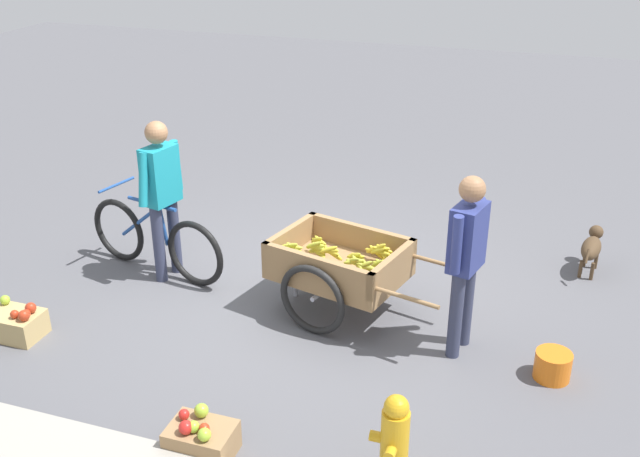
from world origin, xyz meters
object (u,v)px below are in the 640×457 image
(cyclist_person, at_px, (162,187))
(mixed_fruit_crate, at_px, (17,323))
(vendor_person, at_px, (467,251))
(apple_crate, at_px, (201,439))
(fire_hydrant, at_px, (394,440))
(bicycle, at_px, (155,239))
(fruit_cart, at_px, (340,267))
(dog, at_px, (592,247))
(plastic_bucket, at_px, (553,366))

(cyclist_person, distance_m, mixed_fruit_crate, 1.73)
(vendor_person, relative_size, apple_crate, 3.47)
(mixed_fruit_crate, bearing_deg, fire_hydrant, 169.40)
(bicycle, xyz_separation_m, cyclist_person, (-0.15, 0.03, 0.58))
(bicycle, xyz_separation_m, fire_hydrant, (-2.87, 2.04, -0.02))
(vendor_person, height_order, apple_crate, vendor_person)
(fruit_cart, relative_size, apple_crate, 4.06)
(vendor_person, bearing_deg, fruit_cart, -13.95)
(fruit_cart, relative_size, mixed_fruit_crate, 4.06)
(vendor_person, distance_m, dog, 2.14)
(bicycle, bearing_deg, cyclist_person, 166.90)
(apple_crate, height_order, mixed_fruit_crate, apple_crate)
(fire_hydrant, bearing_deg, dog, -109.08)
(apple_crate, relative_size, mixed_fruit_crate, 1.00)
(dog, xyz_separation_m, plastic_bucket, (0.26, 1.94, -0.16))
(vendor_person, bearing_deg, bicycle, -7.62)
(bicycle, relative_size, plastic_bucket, 5.78)
(vendor_person, distance_m, cyclist_person, 2.91)
(dog, bearing_deg, bicycle, 18.65)
(bicycle, relative_size, cyclist_person, 1.04)
(cyclist_person, xyz_separation_m, plastic_bucket, (-3.64, 0.54, -0.82))
(bicycle, height_order, cyclist_person, cyclist_person)
(dog, height_order, mixed_fruit_crate, dog)
(vendor_person, xyz_separation_m, cyclist_person, (2.88, -0.37, 0.03))
(fruit_cart, height_order, mixed_fruit_crate, fruit_cart)
(cyclist_person, relative_size, dog, 2.34)
(fruit_cart, bearing_deg, apple_crate, 81.00)
(fruit_cart, xyz_separation_m, dog, (-2.12, -1.49, -0.17))
(cyclist_person, distance_m, plastic_bucket, 3.77)
(apple_crate, bearing_deg, plastic_bucket, -143.36)
(mixed_fruit_crate, bearing_deg, apple_crate, 159.47)
(dog, xyz_separation_m, apple_crate, (2.45, 3.57, -0.14))
(bicycle, xyz_separation_m, plastic_bucket, (-3.78, 0.57, -0.24))
(dog, xyz_separation_m, mixed_fruit_crate, (4.59, 2.77, -0.15))
(plastic_bucket, height_order, mixed_fruit_crate, mixed_fruit_crate)
(mixed_fruit_crate, bearing_deg, vendor_person, -164.43)
(plastic_bucket, bearing_deg, fire_hydrant, 58.04)
(bicycle, distance_m, apple_crate, 2.73)
(cyclist_person, height_order, plastic_bucket, cyclist_person)
(vendor_person, xyz_separation_m, apple_crate, (1.44, 1.79, -0.78))
(dog, relative_size, fire_hydrant, 1.00)
(cyclist_person, xyz_separation_m, apple_crate, (-1.44, 2.17, -0.81))
(vendor_person, bearing_deg, dog, -119.82)
(fruit_cart, height_order, dog, fruit_cart)
(apple_crate, bearing_deg, bicycle, -54.10)
(apple_crate, bearing_deg, vendor_person, -128.70)
(vendor_person, bearing_deg, fire_hydrant, 84.31)
(fire_hydrant, relative_size, plastic_bucket, 2.37)
(cyclist_person, bearing_deg, apple_crate, 123.70)
(plastic_bucket, bearing_deg, bicycle, -8.57)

